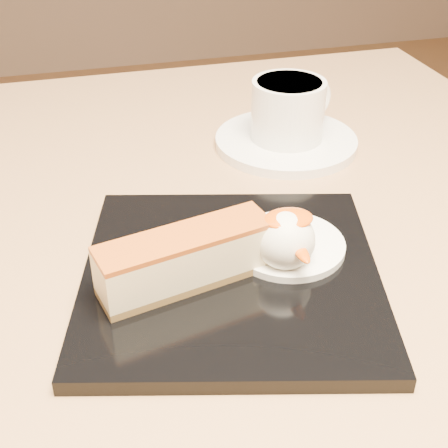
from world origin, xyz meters
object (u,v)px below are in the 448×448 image
object	(u,v)px
ice_cream_scoop	(285,240)
saucer	(286,141)
dessert_plate	(231,276)
cheesecake	(186,258)
coffee_cup	(289,108)
table	(205,358)

from	to	relation	value
ice_cream_scoop	saucer	bearing A→B (deg)	69.60
dessert_plate	ice_cream_scoop	bearing A→B (deg)	-7.13
cheesecake	ice_cream_scoop	world-z (taller)	ice_cream_scoop
dessert_plate	coffee_cup	bearing A→B (deg)	59.89
table	ice_cream_scoop	distance (m)	0.21
cheesecake	ice_cream_scoop	bearing A→B (deg)	-12.76
dessert_plate	coffee_cup	size ratio (longest dim) A/B	2.26
coffee_cup	ice_cream_scoop	bearing A→B (deg)	-135.66
cheesecake	coffee_cup	distance (m)	0.26
dessert_plate	ice_cream_scoop	xyz separation A→B (m)	(0.04, -0.01, 0.03)
table	dessert_plate	world-z (taller)	dessert_plate
cheesecake	saucer	bearing A→B (deg)	41.30
table	dessert_plate	size ratio (longest dim) A/B	3.64
ice_cream_scoop	coffee_cup	world-z (taller)	coffee_cup
table	ice_cream_scoop	size ratio (longest dim) A/B	18.07
saucer	coffee_cup	distance (m)	0.04
table	saucer	world-z (taller)	saucer
saucer	table	bearing A→B (deg)	-133.29
dessert_plate	coffee_cup	world-z (taller)	coffee_cup
dessert_plate	cheesecake	distance (m)	0.04
dessert_plate	coffee_cup	distance (m)	0.24
ice_cream_scoop	coffee_cup	xyz separation A→B (m)	(0.08, 0.21, 0.01)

